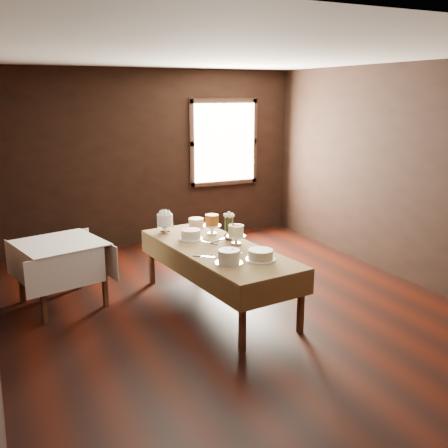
% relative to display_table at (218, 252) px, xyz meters
% --- Properties ---
extents(floor, '(5.00, 6.00, 0.01)m').
position_rel_display_table_xyz_m(floor, '(0.12, -0.12, -0.65)').
color(floor, black).
rests_on(floor, ground).
extents(ceiling, '(5.00, 6.00, 0.01)m').
position_rel_display_table_xyz_m(ceiling, '(0.12, -0.12, 2.15)').
color(ceiling, beige).
rests_on(ceiling, wall_back).
extents(wall_back, '(5.00, 0.02, 2.80)m').
position_rel_display_table_xyz_m(wall_back, '(0.12, 2.88, 0.75)').
color(wall_back, black).
rests_on(wall_back, ground).
extents(wall_right, '(0.02, 6.00, 2.80)m').
position_rel_display_table_xyz_m(wall_right, '(2.62, -0.12, 0.75)').
color(wall_right, black).
rests_on(wall_right, ground).
extents(window, '(1.10, 0.05, 1.30)m').
position_rel_display_table_xyz_m(window, '(1.42, 2.82, 0.95)').
color(window, '#FFEABF').
rests_on(window, wall_back).
extents(display_table, '(1.15, 2.37, 0.71)m').
position_rel_display_table_xyz_m(display_table, '(0.00, 0.00, 0.00)').
color(display_table, '#432616').
rests_on(display_table, ground).
extents(side_table, '(1.09, 1.09, 0.76)m').
position_rel_display_table_xyz_m(side_table, '(-1.63, 0.79, 0.02)').
color(side_table, '#432616').
rests_on(side_table, ground).
extents(cake_meringue, '(0.28, 0.28, 0.25)m').
position_rel_display_table_xyz_m(cake_meringue, '(-0.34, 0.85, 0.17)').
color(cake_meringue, silver).
rests_on(cake_meringue, display_table).
extents(cake_speckled, '(0.27, 0.27, 0.12)m').
position_rel_display_table_xyz_m(cake_speckled, '(0.12, 0.94, 0.11)').
color(cake_speckled, white).
rests_on(cake_speckled, display_table).
extents(cake_lattice, '(0.32, 0.32, 0.11)m').
position_rel_display_table_xyz_m(cake_lattice, '(-0.15, 0.44, 0.10)').
color(cake_lattice, white).
rests_on(cake_lattice, display_table).
extents(cake_caramel, '(0.23, 0.23, 0.26)m').
position_rel_display_table_xyz_m(cake_caramel, '(0.17, 0.54, 0.16)').
color(cake_caramel, white).
rests_on(cake_caramel, display_table).
extents(cake_flowers, '(0.25, 0.25, 0.24)m').
position_rel_display_table_xyz_m(cake_flowers, '(0.25, 0.03, 0.15)').
color(cake_flowers, white).
rests_on(cake_flowers, display_table).
extents(cake_swirl, '(0.31, 0.31, 0.15)m').
position_rel_display_table_xyz_m(cake_swirl, '(-0.13, -0.57, 0.12)').
color(cake_swirl, silver).
rests_on(cake_swirl, display_table).
extents(cake_cream, '(0.34, 0.34, 0.11)m').
position_rel_display_table_xyz_m(cake_cream, '(0.22, -0.61, 0.11)').
color(cake_cream, white).
rests_on(cake_cream, display_table).
extents(cake_server_a, '(0.24, 0.03, 0.01)m').
position_rel_display_table_xyz_m(cake_server_a, '(0.08, -0.32, 0.06)').
color(cake_server_a, silver).
rests_on(cake_server_a, display_table).
extents(cake_server_b, '(0.09, 0.24, 0.01)m').
position_rel_display_table_xyz_m(cake_server_b, '(0.36, -0.33, 0.06)').
color(cake_server_b, silver).
rests_on(cake_server_b, display_table).
extents(cake_server_c, '(0.12, 0.23, 0.01)m').
position_rel_display_table_xyz_m(cake_server_c, '(-0.03, 0.24, 0.06)').
color(cake_server_c, silver).
rests_on(cake_server_c, display_table).
extents(cake_server_d, '(0.22, 0.15, 0.01)m').
position_rel_display_table_xyz_m(cake_server_d, '(0.20, 0.29, 0.06)').
color(cake_server_d, silver).
rests_on(cake_server_d, display_table).
extents(cake_server_e, '(0.21, 0.16, 0.01)m').
position_rel_display_table_xyz_m(cake_server_e, '(-0.24, -0.28, 0.06)').
color(cake_server_e, silver).
rests_on(cake_server_e, display_table).
extents(flower_vase, '(0.16, 0.16, 0.12)m').
position_rel_display_table_xyz_m(flower_vase, '(0.25, 0.22, 0.11)').
color(flower_vase, '#2D2823').
rests_on(flower_vase, display_table).
extents(flower_bouquet, '(0.14, 0.14, 0.20)m').
position_rel_display_table_xyz_m(flower_bouquet, '(0.25, 0.22, 0.29)').
color(flower_bouquet, white).
rests_on(flower_bouquet, flower_vase).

